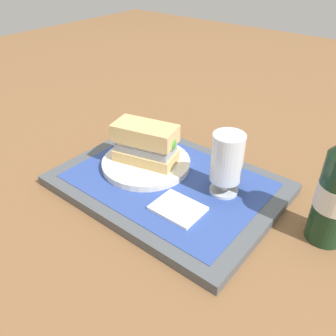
# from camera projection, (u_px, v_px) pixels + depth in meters

# --- Properties ---
(ground_plane) EXTENTS (3.00, 3.00, 0.00)m
(ground_plane) POSITION_uv_depth(u_px,v_px,m) (168.00, 188.00, 0.73)
(ground_plane) COLOR brown
(tray) EXTENTS (0.44, 0.32, 0.02)m
(tray) POSITION_uv_depth(u_px,v_px,m) (168.00, 184.00, 0.72)
(tray) COLOR #4C5156
(tray) RESTS_ON ground_plane
(placemat) EXTENTS (0.38, 0.27, 0.00)m
(placemat) POSITION_uv_depth(u_px,v_px,m) (168.00, 180.00, 0.72)
(placemat) COLOR #2D4793
(placemat) RESTS_ON tray
(plate) EXTENTS (0.19, 0.19, 0.01)m
(plate) POSITION_uv_depth(u_px,v_px,m) (146.00, 163.00, 0.75)
(plate) COLOR silver
(plate) RESTS_ON placemat
(sandwich) EXTENTS (0.14, 0.09, 0.08)m
(sandwich) POSITION_uv_depth(u_px,v_px,m) (147.00, 143.00, 0.73)
(sandwich) COLOR tan
(sandwich) RESTS_ON plate
(beer_glass) EXTENTS (0.06, 0.06, 0.12)m
(beer_glass) POSITION_uv_depth(u_px,v_px,m) (227.00, 161.00, 0.64)
(beer_glass) COLOR silver
(beer_glass) RESTS_ON placemat
(napkin_folded) EXTENTS (0.09, 0.07, 0.01)m
(napkin_folded) POSITION_uv_depth(u_px,v_px,m) (178.00, 208.00, 0.64)
(napkin_folded) COLOR white
(napkin_folded) RESTS_ON placemat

